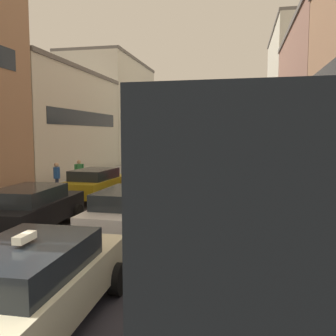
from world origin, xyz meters
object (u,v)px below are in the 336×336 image
bus_mid_queue_primary (203,138)px  sedan_right_lane_behind_truck (245,199)px  removalist_box_truck (264,206)px  pedestrian_mid_sidewalk (57,176)px  wagon_left_lane_second (31,208)px  sedan_centre_lane_second (130,211)px  hatchback_centre_lane_third (166,184)px  pedestrian_far_sidewalk (79,172)px  coupe_centre_lane_fourth (186,171)px  sedan_left_lane_third (96,183)px  taxi_centre_lane_front (32,284)px

bus_mid_queue_primary → sedan_right_lane_behind_truck: bearing=-167.8°
removalist_box_truck → pedestrian_mid_sidewalk: bearing=43.3°
pedestrian_mid_sidewalk → wagon_left_lane_second: bearing=78.2°
sedan_centre_lane_second → bus_mid_queue_primary: bus_mid_queue_primary is taller
wagon_left_lane_second → bus_mid_queue_primary: bearing=-12.4°
sedan_centre_lane_second → hatchback_centre_lane_third: bearing=2.7°
hatchback_centre_lane_third → pedestrian_far_sidewalk: pedestrian_far_sidewalk is taller
sedan_centre_lane_second → coupe_centre_lane_fourth: (-0.06, 11.79, 0.00)m
wagon_left_lane_second → sedan_left_lane_third: size_ratio=1.00×
sedan_centre_lane_second → coupe_centre_lane_fourth: bearing=1.8°
removalist_box_truck → pedestrian_far_sidewalk: removalist_box_truck is taller
sedan_right_lane_behind_truck → pedestrian_far_sidewalk: 11.12m
sedan_centre_lane_second → pedestrian_mid_sidewalk: 9.16m
removalist_box_truck → pedestrian_mid_sidewalk: size_ratio=4.67×
removalist_box_truck → taxi_centre_lane_front: bearing=109.3°
taxi_centre_lane_front → sedan_left_lane_third: size_ratio=0.99×
pedestrian_mid_sidewalk → pedestrian_far_sidewalk: (0.33, 1.98, 0.00)m
taxi_centre_lane_front → hatchback_centre_lane_third: size_ratio=0.99×
pedestrian_mid_sidewalk → pedestrian_far_sidewalk: 2.01m
removalist_box_truck → coupe_centre_lane_fourth: bearing=14.7°
sedan_centre_lane_second → pedestrian_mid_sidewalk: pedestrian_mid_sidewalk is taller
hatchback_centre_lane_third → wagon_left_lane_second: bearing=149.8°
taxi_centre_lane_front → sedan_right_lane_behind_truck: taxi_centre_lane_front is taller
sedan_centre_lane_second → sedan_right_lane_behind_truck: same height
sedan_centre_lane_second → bus_mid_queue_primary: (0.14, 20.33, 2.03)m
removalist_box_truck → taxi_centre_lane_front: 4.00m
sedan_centre_lane_second → sedan_right_lane_behind_truck: size_ratio=0.99×
hatchback_centre_lane_third → sedan_right_lane_behind_truck: 4.83m
removalist_box_truck → sedan_left_lane_third: size_ratio=1.76×
coupe_centre_lane_fourth → pedestrian_mid_sidewalk: pedestrian_mid_sidewalk is taller
wagon_left_lane_second → pedestrian_far_sidewalk: bearing=13.2°
removalist_box_truck → sedan_left_lane_third: removalist_box_truck is taller
removalist_box_truck → sedan_right_lane_behind_truck: removalist_box_truck is taller
sedan_left_lane_third → pedestrian_mid_sidewalk: (-2.68, 1.12, 0.15)m
removalist_box_truck → hatchback_centre_lane_third: size_ratio=1.77×
wagon_left_lane_second → sedan_left_lane_third: bearing=-0.6°
removalist_box_truck → wagon_left_lane_second: removalist_box_truck is taller
sedan_centre_lane_second → sedan_right_lane_behind_truck: (3.51, 2.75, 0.00)m
removalist_box_truck → wagon_left_lane_second: (-7.01, 4.12, -1.18)m
wagon_left_lane_second → sedan_left_lane_third: 5.83m
hatchback_centre_lane_third → bus_mid_queue_primary: bus_mid_queue_primary is taller
removalist_box_truck → bus_mid_queue_primary: (-3.60, 24.64, 0.86)m
sedan_right_lane_behind_truck → wagon_left_lane_second: bearing=116.8°
sedan_right_lane_behind_truck → pedestrian_mid_sidewalk: size_ratio=2.65×
sedan_centre_lane_second → sedan_right_lane_behind_truck: bearing=-50.5°
sedan_right_lane_behind_truck → pedestrian_far_sidewalk: bearing=60.8°
sedan_left_lane_third → sedan_right_lane_behind_truck: (7.02, -2.87, 0.00)m
removalist_box_truck → sedan_right_lane_behind_truck: bearing=3.2°
coupe_centre_lane_fourth → pedestrian_mid_sidewalk: size_ratio=2.64×
sedan_centre_lane_second → sedan_left_lane_third: bearing=33.4°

